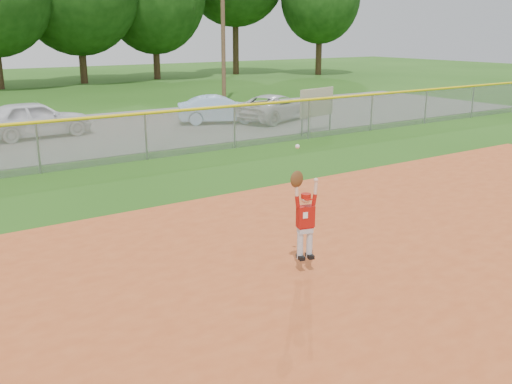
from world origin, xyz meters
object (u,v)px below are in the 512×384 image
car_white_a (35,119)px  ballplayer (304,215)px  car_blue (220,109)px  car_white_b (275,108)px  sponsor_sign (317,104)px

car_white_a → ballplayer: bearing=177.9°
car_white_a → car_blue: (7.72, -0.88, -0.11)m
car_blue → car_white_b: car_blue is taller
car_white_a → car_white_b: size_ratio=0.98×
car_white_b → ballplayer: ballplayer is taller
car_white_a → sponsor_sign: sponsor_sign is taller
car_blue → ballplayer: (-7.04, -14.94, 0.42)m
car_blue → car_white_b: (2.48, -0.79, -0.01)m
car_blue → car_white_a: bearing=106.5°
sponsor_sign → car_white_a: bearing=152.1°
car_white_a → car_white_b: (10.20, -1.67, -0.12)m
car_white_b → sponsor_sign: (-0.45, -3.50, 0.57)m
car_white_a → ballplayer: size_ratio=2.09×
car_blue → car_white_b: 2.60m
ballplayer → car_white_a: bearing=92.5°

